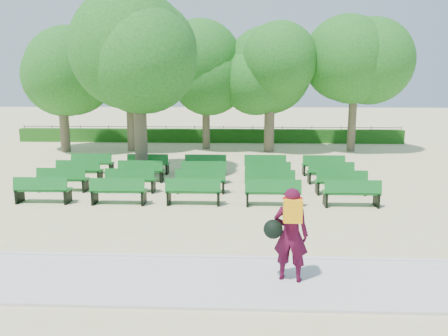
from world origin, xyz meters
The scene contains 9 objects.
ground centered at (0.00, 0.00, 0.00)m, with size 120.00×120.00×0.00m, color beige.
paving centered at (0.00, -7.40, 0.03)m, with size 30.00×2.20×0.06m, color beige.
curb centered at (0.00, -6.25, 0.05)m, with size 30.00×0.12×0.10m, color silver.
hedge centered at (0.00, 14.00, 0.45)m, with size 26.00×0.70×0.90m, color #1D5415.
fence centered at (0.00, 14.40, 0.00)m, with size 26.00×0.10×1.02m, color black, non-canonical shape.
tree_line centered at (0.00, 10.00, 0.00)m, with size 21.80×6.80×7.04m, color #1F671D, non-canonical shape.
bench_array centered at (0.75, 0.78, 0.09)m, with size 1.82×0.65×1.13m.
tree_among centered at (-1.90, 2.23, 5.00)m, with size 5.03×5.03×7.29m.
person centered at (3.23, -7.32, 1.03)m, with size 0.93×0.61×1.88m.
Camera 1 is at (2.30, -15.48, 3.89)m, focal length 35.00 mm.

